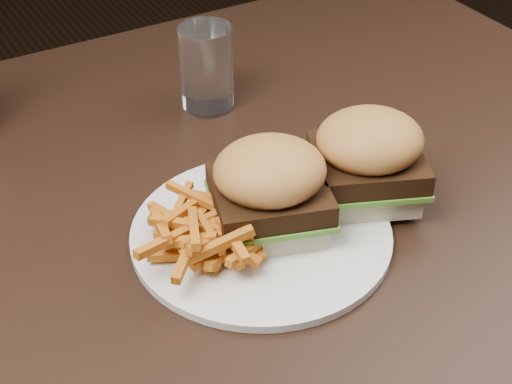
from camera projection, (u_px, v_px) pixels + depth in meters
dining_table at (181, 209)px, 0.84m from camera, size 1.20×0.80×0.04m
plate at (261, 234)px, 0.77m from camera, size 0.26×0.26×0.01m
sandwich_half_a at (269, 218)px, 0.77m from camera, size 0.12×0.12×0.02m
sandwich_half_b at (365, 186)px, 0.81m from camera, size 0.12×0.12×0.02m
fries_pile at (207, 235)px, 0.73m from camera, size 0.11×0.11×0.04m
tumbler at (207, 66)px, 0.95m from camera, size 0.09×0.09×0.10m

